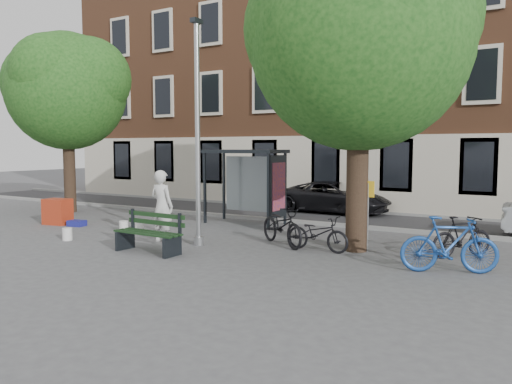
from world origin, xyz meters
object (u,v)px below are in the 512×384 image
object	(u,v)px
lamppost	(198,144)
bus_shelter	(256,170)
bike_b	(449,245)
notice_sign	(368,201)
bench	(149,235)
bike_a	(317,233)
red_stand	(58,212)
bike_d	(462,237)
car_dark	(334,197)
bike_c	(282,225)
painter	(162,206)

from	to	relation	value
lamppost	bus_shelter	distance (m)	4.24
bike_b	notice_sign	distance (m)	2.62
bench	bike_a	xyz separation A→B (m)	(3.64, 2.38, 0.00)
bench	red_stand	world-z (taller)	bench
bike_a	bike_b	distance (m)	3.43
bike_d	car_dark	xyz separation A→B (m)	(-5.90, 6.36, 0.13)
bus_shelter	bike_a	bearing A→B (deg)	-40.01
bench	bike_c	size ratio (longest dim) A/B	0.93
lamppost	notice_sign	bearing A→B (deg)	19.52
painter	bike_d	distance (m)	8.02
bus_shelter	notice_sign	xyz separation A→B (m)	(4.90, -2.58, -0.60)
painter	bus_shelter	bearing A→B (deg)	-97.14
lamppost	red_stand	bearing A→B (deg)	175.81
bike_c	notice_sign	distance (m)	2.45
bike_a	car_dark	size ratio (longest dim) A/B	0.38
bench	bike_a	size ratio (longest dim) A/B	1.12
bike_c	notice_sign	world-z (taller)	notice_sign
lamppost	painter	distance (m)	2.13
painter	bench	world-z (taller)	painter
car_dark	bike_a	bearing A→B (deg)	-160.29
lamppost	bike_b	world-z (taller)	lamppost
lamppost	notice_sign	size ratio (longest dim) A/B	3.32
bike_b	car_dark	size ratio (longest dim) A/B	0.44
lamppost	car_dark	distance (m)	8.69
bus_shelter	red_stand	bearing A→B (deg)	-148.65
bench	notice_sign	bearing A→B (deg)	33.63
red_stand	painter	bearing A→B (deg)	-6.51
bike_a	car_dark	world-z (taller)	car_dark
bike_b	bike_c	distance (m)	4.58
bus_shelter	bike_b	size ratio (longest dim) A/B	1.39
lamppost	bike_c	xyz separation A→B (m)	(2.00, 1.15, -2.23)
bus_shelter	lamppost	bearing A→B (deg)	-81.57
bench	bike_a	distance (m)	4.34
bike_c	bike_a	bearing A→B (deg)	-65.74
bike_d	car_dark	size ratio (longest dim) A/B	0.37
notice_sign	bike_d	bearing A→B (deg)	15.37
bike_d	bike_a	bearing A→B (deg)	59.09
painter	bench	xyz separation A→B (m)	(0.70, -1.28, -0.57)
red_stand	bus_shelter	bearing A→B (deg)	31.35
painter	notice_sign	size ratio (longest dim) A/B	1.12
bike_b	painter	bearing A→B (deg)	70.90
painter	bike_a	bearing A→B (deg)	-165.07
bike_c	red_stand	xyz separation A→B (m)	(-8.56, -0.67, -0.11)
bike_a	red_stand	size ratio (longest dim) A/B	1.96
bike_c	bike_d	distance (m)	4.59
lamppost	notice_sign	xyz separation A→B (m)	(4.29, 1.52, -1.46)
bus_shelter	bike_a	xyz separation A→B (m)	(3.75, -3.15, -1.46)
car_dark	painter	bearing A→B (deg)	168.95
bench	bike_d	distance (m)	7.81
car_dark	lamppost	bearing A→B (deg)	176.78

